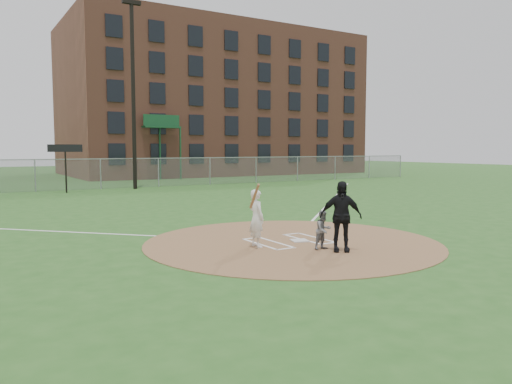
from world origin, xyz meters
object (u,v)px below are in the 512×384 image
home_plate (300,241)px  umpire (341,216)px  batter_at_plate (256,218)px  catcher (323,230)px

home_plate → umpire: bearing=-87.8°
umpire → batter_at_plate: umpire is taller
catcher → umpire: 0.63m
catcher → umpire: (0.22, -0.44, 0.40)m
catcher → batter_at_plate: batter_at_plate is taller
batter_at_plate → home_plate: bearing=3.5°
batter_at_plate → umpire: bearing=-45.8°
home_plate → batter_at_plate: bearing=-176.5°
home_plate → catcher: (-0.15, -1.27, 0.50)m
umpire → catcher: bearing=149.4°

